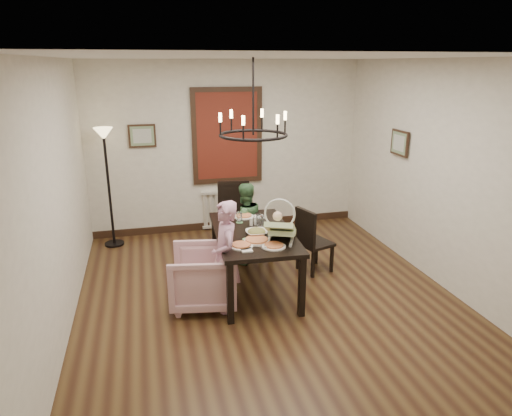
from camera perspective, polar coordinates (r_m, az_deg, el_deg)
name	(u,v)px	position (r m, az deg, el deg)	size (l,w,h in m)	color
room_shell	(259,178)	(5.59, 0.39, 3.81)	(4.51, 5.00, 2.81)	#4E361A
dining_table	(253,238)	(5.63, -0.32, -3.71)	(1.01, 1.69, 0.77)	black
chair_far	(235,219)	(6.74, -2.63, -1.39)	(0.47, 0.47, 1.08)	black
chair_right	(315,239)	(6.25, 7.43, -3.90)	(0.40, 0.40, 0.91)	black
armchair	(203,277)	(5.43, -6.64, -8.54)	(0.75, 0.77, 0.70)	#CA9AA3
elderly_woman	(226,266)	(5.23, -3.81, -7.22)	(0.40, 0.26, 1.08)	#C48BA7
seated_man	(245,230)	(6.44, -1.43, -2.80)	(0.47, 0.37, 0.97)	#3F693E
baby_bouncer	(281,227)	(5.25, 3.11, -2.36)	(0.38, 0.52, 0.34)	#BCD290
salad_bowl	(257,232)	(5.44, 0.07, -3.08)	(0.31, 0.31, 0.08)	white
pizza_platter	(257,240)	(5.26, 0.09, -4.06)	(0.30, 0.30, 0.04)	tan
drinking_glass	(264,221)	(5.73, 0.97, -1.65)	(0.07, 0.07, 0.14)	silver
window_blinds	(227,136)	(7.55, -3.62, 8.98)	(1.00, 0.03, 1.40)	#5F1F13
radiator	(228,208)	(7.86, -3.47, -0.05)	(0.92, 0.12, 0.62)	silver
picture_back	(142,136)	(7.43, -14.04, 8.74)	(0.42, 0.03, 0.36)	black
picture_right	(400,143)	(6.88, 17.52, 7.76)	(0.42, 0.03, 0.36)	black
floor_lamp	(109,190)	(7.29, -17.89, 2.20)	(0.30, 0.30, 1.80)	black
chandelier	(253,135)	(5.30, -0.34, 9.11)	(0.80, 0.80, 0.04)	black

